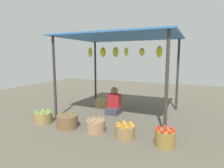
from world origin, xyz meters
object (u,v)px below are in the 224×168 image
basket_green_apples (44,117)px  basket_red_tomatoes (165,138)px  basket_green_chilies (67,121)px  wooden_crate_near_vendor (103,103)px  basket_potatoes (96,126)px  vendor_person (114,103)px  basket_oranges (125,131)px

basket_green_apples → basket_red_tomatoes: bearing=-0.9°
basket_green_apples → basket_red_tomatoes: (3.01, -0.05, 0.02)m
basket_green_chilies → wooden_crate_near_vendor: size_ratio=1.15×
basket_potatoes → basket_green_apples: bearing=-179.1°
basket_green_chilies → basket_potatoes: size_ratio=1.15×
basket_potatoes → wooden_crate_near_vendor: bearing=112.3°
basket_green_apples → basket_potatoes: size_ratio=1.04×
vendor_person → basket_green_apples: vendor_person is taller
basket_potatoes → basket_oranges: bearing=-3.1°
basket_green_apples → basket_green_chilies: (0.77, -0.04, 0.01)m
vendor_person → wooden_crate_near_vendor: bearing=141.2°
basket_green_apples → basket_oranges: size_ratio=1.09×
vendor_person → basket_green_apples: 1.95m
basket_green_chilies → basket_potatoes: 0.72m
basket_green_chilies → basket_potatoes: basket_green_chilies is taller
basket_green_chilies → basket_oranges: 1.43m
basket_potatoes → basket_oranges: size_ratio=1.05×
vendor_person → wooden_crate_near_vendor: size_ratio=1.84×
basket_green_apples → basket_oranges: 2.20m
basket_potatoes → basket_oranges: 0.71m
basket_oranges → basket_red_tomatoes: size_ratio=1.07×
basket_green_chilies → basket_oranges: bearing=1.0°
vendor_person → wooden_crate_near_vendor: (-0.60, 0.49, -0.16)m
basket_potatoes → basket_red_tomatoes: 1.52m
basket_green_chilies → basket_potatoes: (0.72, 0.06, -0.02)m
basket_potatoes → basket_red_tomatoes: basket_red_tomatoes is taller
basket_potatoes → basket_red_tomatoes: bearing=-2.7°
basket_red_tomatoes → basket_potatoes: bearing=177.3°
basket_green_apples → basket_potatoes: (1.49, 0.02, -0.00)m
basket_potatoes → basket_green_chilies: bearing=-174.9°
basket_potatoes → wooden_crate_near_vendor: basket_potatoes is taller
basket_oranges → basket_green_apples: bearing=179.6°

